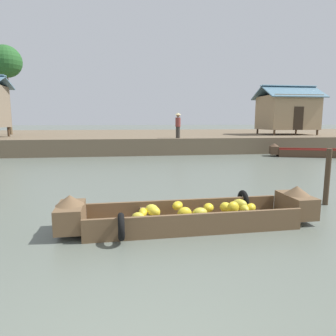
# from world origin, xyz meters

# --- Properties ---
(ground_plane) EXTENTS (300.00, 300.00, 0.00)m
(ground_plane) POSITION_xyz_m (0.00, 10.00, 0.00)
(ground_plane) COLOR #596056
(riverbank_strip) EXTENTS (160.00, 20.00, 1.09)m
(riverbank_strip) POSITION_xyz_m (0.00, 27.63, 0.55)
(riverbank_strip) COLOR brown
(riverbank_strip) RESTS_ON ground
(banana_boat) EXTENTS (5.48, 1.94, 0.79)m
(banana_boat) POSITION_xyz_m (1.39, 4.44, 0.26)
(banana_boat) COLOR brown
(banana_boat) RESTS_ON ground
(fishing_skiff_distant) EXTENTS (5.03, 2.38, 0.83)m
(fishing_skiff_distant) POSITION_xyz_m (11.63, 15.73, 0.28)
(fishing_skiff_distant) COLOR #473323
(fishing_skiff_distant) RESTS_ON ground
(stilt_house_mid_left) EXTENTS (4.76, 3.94, 4.03)m
(stilt_house_mid_left) POSITION_xyz_m (13.52, 22.33, 2.96)
(stilt_house_mid_left) COLOR #4C3826
(stilt_house_mid_left) RESTS_ON riverbank_strip
(palm_tree_near) EXTENTS (2.54, 2.54, 7.12)m
(palm_tree_near) POSITION_xyz_m (-9.27, 25.34, 6.89)
(palm_tree_near) COLOR brown
(palm_tree_near) RESTS_ON riverbank_strip
(vendor_person) EXTENTS (0.44, 0.44, 1.66)m
(vendor_person) POSITION_xyz_m (3.56, 18.26, 2.02)
(vendor_person) COLOR #332D28
(vendor_person) RESTS_ON riverbank_strip
(mooring_post) EXTENTS (0.14, 0.14, 1.51)m
(mooring_post) POSITION_xyz_m (5.34, 5.58, 0.76)
(mooring_post) COLOR #423323
(mooring_post) RESTS_ON ground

